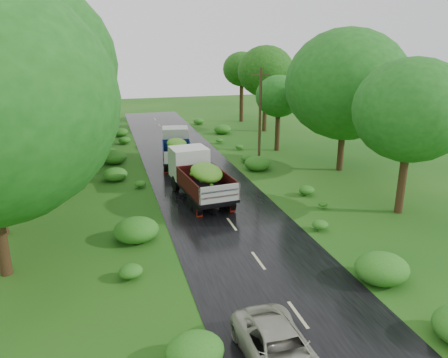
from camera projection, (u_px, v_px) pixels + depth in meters
name	position (u px, v px, depth m)	size (l,w,h in m)	color
ground	(298.00, 315.00, 15.03)	(120.00, 120.00, 0.00)	#12470F
road	(251.00, 250.00, 19.61)	(6.50, 80.00, 0.02)	black
road_lines	(244.00, 241.00, 20.52)	(0.12, 69.60, 0.00)	#BFB78C
truck_near	(199.00, 174.00, 25.63)	(2.89, 6.54, 2.66)	black
truck_far	(176.00, 146.00, 32.99)	(2.76, 6.00, 2.43)	black
car	(280.00, 351.00, 12.44)	(1.88, 4.08, 1.13)	#A9A896
utility_pole	(260.00, 116.00, 31.72)	(1.26, 0.23, 7.18)	#382616
trees_left	(34.00, 71.00, 30.35)	(6.60, 35.08, 9.72)	black
trees_right	(308.00, 84.00, 33.99)	(5.58, 31.94, 7.95)	black
shrubs	(205.00, 183.00, 27.76)	(11.90, 44.00, 0.70)	#236919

